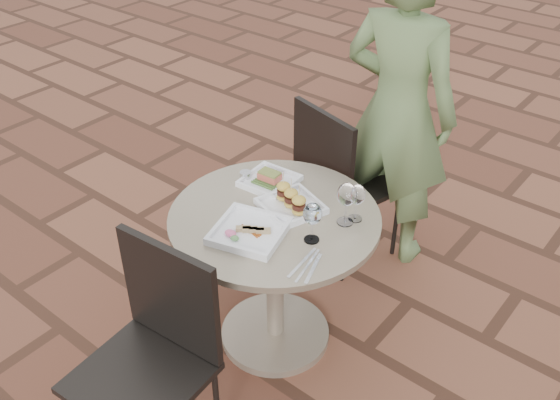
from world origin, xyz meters
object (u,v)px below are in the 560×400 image
Objects in this scene: chair_far at (337,173)px; plate_salmon at (269,180)px; plate_tuna at (249,231)px; cafe_table at (275,260)px; diner at (398,112)px; plate_sliders at (291,202)px; chair_near at (155,343)px.

chair_far is 3.91× the size of plate_salmon.
plate_salmon is 0.38m from plate_tuna.
cafe_table is 0.70m from chair_far.
chair_far is 2.74× the size of plate_tuna.
plate_salmon is at bearing 117.64° from plate_tuna.
plate_sliders is at bearing 86.92° from diner.
plate_sliders is (0.16, -0.60, 0.21)m from chair_far.
chair_near is 3.91× the size of plate_salmon.
chair_far reaches higher than cafe_table.
plate_salmon is at bearing 100.97° from chair_far.
plate_salmon is at bearing 72.66° from diner.
cafe_table is 0.31m from plate_tuna.
plate_salmon is (-0.18, 0.87, 0.20)m from chair_near.
plate_tuna is (-0.02, -0.24, -0.02)m from plate_sliders.
cafe_table is at bearing 85.39° from diner.
cafe_table is at bearing 116.26° from chair_far.
chair_near is (0.01, -0.70, 0.07)m from cafe_table.
diner is at bearing 88.84° from plate_tuna.
chair_near is 0.91m from plate_salmon.
cafe_table is at bearing 85.59° from chair_near.
plate_salmon is at bearing 96.66° from chair_near.
chair_far is 0.55× the size of diner.
chair_far and chair_near have the same top height.
diner is 0.88m from plate_sliders.
diner reaches higher than cafe_table.
diner is at bearing 75.62° from plate_salmon.
plate_tuna reaches higher than cafe_table.
plate_salmon reaches higher than cafe_table.
chair_near reaches higher than plate_sliders.
plate_salmon is (-0.03, -0.51, 0.20)m from chair_far.
chair_far is at bearing 91.09° from chair_near.
cafe_table is 2.65× the size of plate_tuna.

